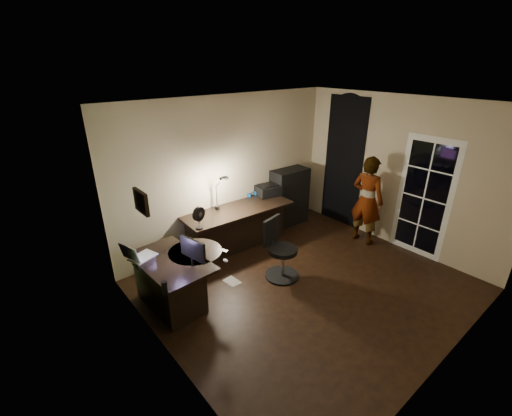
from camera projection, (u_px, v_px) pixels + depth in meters
floor at (307, 285)px, 5.31m from camera, size 4.50×4.00×0.01m
ceiling at (320, 105)px, 4.23m from camera, size 4.50×4.00×0.01m
wall_back at (229, 172)px, 6.18m from camera, size 4.50×0.01×2.70m
wall_front at (467, 267)px, 3.36m from camera, size 4.50×0.01×2.70m
wall_left at (162, 262)px, 3.44m from camera, size 0.01×4.00×2.70m
wall_right at (397, 174)px, 6.09m from camera, size 0.01×4.00×2.70m
green_wall_overlay at (164, 261)px, 3.45m from camera, size 0.00×4.00×2.70m
arched_doorway at (343, 163)px, 6.91m from camera, size 0.01×0.90×2.60m
french_door at (424, 198)px, 5.81m from camera, size 0.02×0.92×2.10m
framed_picture at (141, 202)px, 3.58m from camera, size 0.04×0.30×0.25m
desk_left at (173, 282)px, 4.79m from camera, size 0.82×1.27×0.71m
desk_right at (239, 228)px, 6.26m from camera, size 2.08×0.82×0.77m
cabinet at (289, 197)px, 7.12m from camera, size 0.81×0.43×1.18m
laptop_stand at (144, 261)px, 4.57m from camera, size 0.27×0.23×0.10m
laptop at (142, 249)px, 4.50m from camera, size 0.44×0.42×0.24m
monitor at (192, 257)px, 4.47m from camera, size 0.18×0.46×0.30m
mouse at (225, 261)px, 4.64m from camera, size 0.08×0.10×0.03m
phone at (224, 251)px, 4.91m from camera, size 0.10×0.13×0.01m
pen at (181, 257)px, 4.75m from camera, size 0.01×0.15×0.01m
speaker at (165, 288)px, 3.98m from camera, size 0.07×0.07×0.17m
notepad at (232, 282)px, 4.22m from camera, size 0.16×0.22×0.01m
desk_fan at (199, 218)px, 5.32m from camera, size 0.26×0.19×0.36m
headphones at (252, 194)px, 6.63m from camera, size 0.22×0.15×0.09m
printer at (268, 189)px, 6.69m from camera, size 0.52×0.44×0.21m
desk_lamp at (216, 191)px, 5.91m from camera, size 0.26×0.36×0.71m
office_chair at (283, 250)px, 5.34m from camera, size 0.65×0.65×0.98m
person at (367, 200)px, 6.29m from camera, size 0.44×0.62×1.67m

